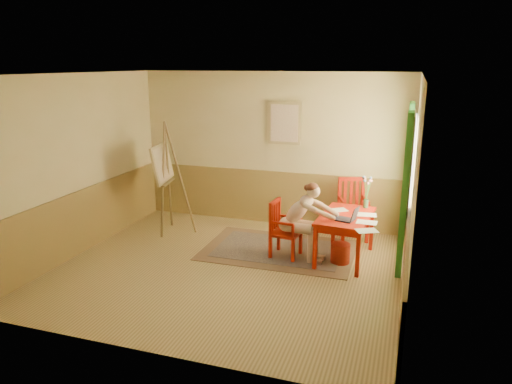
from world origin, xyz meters
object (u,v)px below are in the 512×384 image
(table, at_px, (346,221))
(chair_left, at_px, (283,229))
(figure, at_px, (302,217))
(laptop, at_px, (347,218))
(easel, at_px, (165,168))
(chair_back, at_px, (352,209))

(table, distance_m, chair_left, 0.96)
(figure, bearing_deg, laptop, -3.98)
(figure, xyz_separation_m, easel, (-2.58, 0.51, 0.49))
(chair_left, relative_size, laptop, 2.20)
(laptop, xyz_separation_m, easel, (-3.26, 0.56, 0.41))
(figure, bearing_deg, table, 18.50)
(chair_back, bearing_deg, laptop, -87.28)
(table, bearing_deg, figure, -161.50)
(table, distance_m, easel, 3.27)
(figure, height_order, easel, easel)
(laptop, height_order, easel, easel)
(chair_back, relative_size, laptop, 2.53)
(chair_back, distance_m, laptop, 1.28)
(chair_back, relative_size, figure, 0.84)
(figure, distance_m, laptop, 0.68)
(chair_left, distance_m, easel, 2.44)
(chair_left, xyz_separation_m, laptop, (0.98, -0.08, 0.31))
(figure, bearing_deg, chair_back, 63.15)
(laptop, bearing_deg, figure, 176.02)
(chair_left, bearing_deg, laptop, -4.74)
(table, relative_size, laptop, 3.05)
(table, relative_size, chair_back, 1.20)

